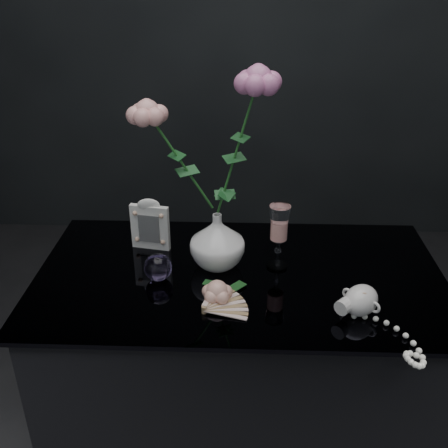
# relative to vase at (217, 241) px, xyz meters

# --- Properties ---
(table) EXTENTS (1.05, 0.58, 0.76)m
(table) POSITION_rel_vase_xyz_m (0.06, -0.04, -0.46)
(table) COLOR black
(table) RESTS_ON ground
(vase) EXTENTS (0.19, 0.19, 0.15)m
(vase) POSITION_rel_vase_xyz_m (0.00, 0.00, 0.00)
(vase) COLOR white
(vase) RESTS_ON table
(wine_glass) EXTENTS (0.07, 0.07, 0.18)m
(wine_glass) POSITION_rel_vase_xyz_m (0.16, -0.00, 0.01)
(wine_glass) COLOR white
(wine_glass) RESTS_ON table
(picture_frame) EXTENTS (0.13, 0.11, 0.15)m
(picture_frame) POSITION_rel_vase_xyz_m (-0.19, 0.09, 0.00)
(picture_frame) COLOR white
(picture_frame) RESTS_ON table
(paperweight) EXTENTS (0.07, 0.07, 0.07)m
(paperweight) POSITION_rel_vase_xyz_m (-0.15, -0.07, -0.04)
(paperweight) COLOR #9779C6
(paperweight) RESTS_ON table
(paper_fan) EXTENTS (0.23, 0.20, 0.02)m
(paper_fan) POSITION_rel_vase_xyz_m (-0.02, -0.21, -0.06)
(paper_fan) COLOR beige
(paper_fan) RESTS_ON table
(loose_rose) EXTENTS (0.17, 0.19, 0.05)m
(loose_rose) POSITION_rel_vase_xyz_m (0.01, -0.16, -0.05)
(loose_rose) COLOR #E0A491
(loose_rose) RESTS_ON table
(pearl_jar) EXTENTS (0.35, 0.36, 0.07)m
(pearl_jar) POSITION_rel_vase_xyz_m (0.34, -0.19, -0.04)
(pearl_jar) COLOR silver
(pearl_jar) RESTS_ON table
(roses) EXTENTS (0.33, 0.12, 0.43)m
(roses) POSITION_rel_vase_xyz_m (-0.01, -0.00, 0.27)
(roses) COLOR pink
(roses) RESTS_ON vase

